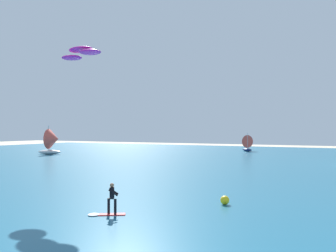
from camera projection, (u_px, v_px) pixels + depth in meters
The scene contains 6 objects.
ocean at pixel (285, 163), 47.50m from camera, with size 160.00×90.00×0.10m, color #1E607F.
kitesurfer at pixel (108, 203), 18.68m from camera, with size 1.96×1.51×1.67m.
kite at pixel (81, 53), 26.94m from camera, with size 4.82×2.96×0.70m.
sailboat_center_horizon at pixel (53, 141), 64.48m from camera, with size 4.61×4.07×5.18m.
sailboat_anchored_offshore at pixel (246, 143), 74.14m from camera, with size 3.31×3.27×3.73m.
marker_buoy at pixel (225, 200), 21.25m from camera, with size 0.53×0.53×0.53m, color yellow.
Camera 1 is at (7.98, 1.87, 4.58)m, focal length 38.18 mm.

